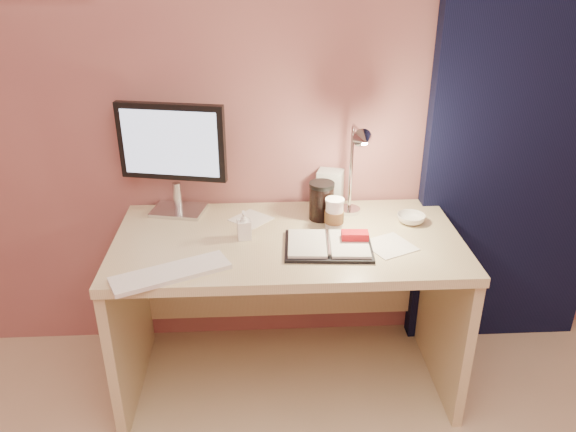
{
  "coord_description": "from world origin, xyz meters",
  "views": [
    {
      "loc": [
        -0.11,
        -0.62,
        1.78
      ],
      "look_at": [
        -0.0,
        1.33,
        0.85
      ],
      "focal_mm": 35.0,
      "sensor_mm": 36.0,
      "label": 1
    }
  ],
  "objects_px": {
    "keyboard": "(171,273)",
    "coffee_cup": "(334,214)",
    "planner": "(331,244)",
    "bowl": "(411,219)",
    "desk_lamp": "(353,164)",
    "lotion_bottle": "(244,225)",
    "dark_jar": "(321,203)",
    "product_box": "(330,188)",
    "desk": "(287,276)",
    "monitor": "(173,149)"
  },
  "relations": [
    {
      "from": "planner",
      "to": "coffee_cup",
      "type": "distance_m",
      "value": 0.18
    },
    {
      "from": "planner",
      "to": "coffee_cup",
      "type": "height_order",
      "value": "coffee_cup"
    },
    {
      "from": "product_box",
      "to": "desk_lamp",
      "type": "height_order",
      "value": "desk_lamp"
    },
    {
      "from": "monitor",
      "to": "coffee_cup",
      "type": "distance_m",
      "value": 0.73
    },
    {
      "from": "product_box",
      "to": "desk",
      "type": "bearing_deg",
      "value": -114.48
    },
    {
      "from": "bowl",
      "to": "desk_lamp",
      "type": "xyz_separation_m",
      "value": [
        -0.26,
        0.02,
        0.25
      ]
    },
    {
      "from": "planner",
      "to": "dark_jar",
      "type": "bearing_deg",
      "value": 95.93
    },
    {
      "from": "coffee_cup",
      "to": "product_box",
      "type": "bearing_deg",
      "value": 87.64
    },
    {
      "from": "monitor",
      "to": "bowl",
      "type": "xyz_separation_m",
      "value": [
        1.0,
        -0.16,
        -0.27
      ]
    },
    {
      "from": "dark_jar",
      "to": "coffee_cup",
      "type": "bearing_deg",
      "value": -63.95
    },
    {
      "from": "dark_jar",
      "to": "desk_lamp",
      "type": "xyz_separation_m",
      "value": [
        0.12,
        -0.05,
        0.19
      ]
    },
    {
      "from": "desk",
      "to": "desk_lamp",
      "type": "height_order",
      "value": "desk_lamp"
    },
    {
      "from": "keyboard",
      "to": "planner",
      "type": "relative_size",
      "value": 1.19
    },
    {
      "from": "lotion_bottle",
      "to": "product_box",
      "type": "bearing_deg",
      "value": 38.62
    },
    {
      "from": "lotion_bottle",
      "to": "dark_jar",
      "type": "height_order",
      "value": "dark_jar"
    },
    {
      "from": "bowl",
      "to": "lotion_bottle",
      "type": "distance_m",
      "value": 0.71
    },
    {
      "from": "keyboard",
      "to": "product_box",
      "type": "distance_m",
      "value": 0.86
    },
    {
      "from": "desk",
      "to": "monitor",
      "type": "distance_m",
      "value": 0.73
    },
    {
      "from": "coffee_cup",
      "to": "bowl",
      "type": "distance_m",
      "value": 0.34
    },
    {
      "from": "planner",
      "to": "bowl",
      "type": "distance_m",
      "value": 0.42
    },
    {
      "from": "coffee_cup",
      "to": "lotion_bottle",
      "type": "relative_size",
      "value": 1.09
    },
    {
      "from": "keyboard",
      "to": "coffee_cup",
      "type": "xyz_separation_m",
      "value": [
        0.63,
        0.35,
        0.05
      ]
    },
    {
      "from": "bowl",
      "to": "desk_lamp",
      "type": "height_order",
      "value": "desk_lamp"
    },
    {
      "from": "desk",
      "to": "planner",
      "type": "distance_m",
      "value": 0.33
    },
    {
      "from": "keyboard",
      "to": "planner",
      "type": "xyz_separation_m",
      "value": [
        0.59,
        0.18,
        0.0
      ]
    },
    {
      "from": "keyboard",
      "to": "coffee_cup",
      "type": "height_order",
      "value": "coffee_cup"
    },
    {
      "from": "lotion_bottle",
      "to": "dark_jar",
      "type": "xyz_separation_m",
      "value": [
        0.33,
        0.17,
        0.01
      ]
    },
    {
      "from": "desk",
      "to": "product_box",
      "type": "relative_size",
      "value": 8.44
    },
    {
      "from": "coffee_cup",
      "to": "product_box",
      "type": "height_order",
      "value": "product_box"
    },
    {
      "from": "keyboard",
      "to": "product_box",
      "type": "relative_size",
      "value": 2.54
    },
    {
      "from": "desk",
      "to": "dark_jar",
      "type": "height_order",
      "value": "dark_jar"
    },
    {
      "from": "keyboard",
      "to": "monitor",
      "type": "bearing_deg",
      "value": 69.01
    },
    {
      "from": "desk",
      "to": "keyboard",
      "type": "xyz_separation_m",
      "value": [
        -0.43,
        -0.34,
        0.23
      ]
    },
    {
      "from": "keyboard",
      "to": "lotion_bottle",
      "type": "relative_size",
      "value": 3.54
    },
    {
      "from": "product_box",
      "to": "desk_lamp",
      "type": "relative_size",
      "value": 0.39
    },
    {
      "from": "keyboard",
      "to": "coffee_cup",
      "type": "bearing_deg",
      "value": 3.84
    },
    {
      "from": "coffee_cup",
      "to": "dark_jar",
      "type": "relative_size",
      "value": 0.88
    },
    {
      "from": "planner",
      "to": "desk_lamp",
      "type": "xyz_separation_m",
      "value": [
        0.11,
        0.22,
        0.25
      ]
    },
    {
      "from": "coffee_cup",
      "to": "desk_lamp",
      "type": "distance_m",
      "value": 0.22
    },
    {
      "from": "monitor",
      "to": "dark_jar",
      "type": "xyz_separation_m",
      "value": [
        0.62,
        -0.1,
        -0.22
      ]
    },
    {
      "from": "coffee_cup",
      "to": "desk_lamp",
      "type": "bearing_deg",
      "value": 30.11
    },
    {
      "from": "product_box",
      "to": "dark_jar",
      "type": "bearing_deg",
      "value": -94.61
    },
    {
      "from": "monitor",
      "to": "planner",
      "type": "xyz_separation_m",
      "value": [
        0.63,
        -0.36,
        -0.28
      ]
    },
    {
      "from": "planner",
      "to": "dark_jar",
      "type": "height_order",
      "value": "dark_jar"
    },
    {
      "from": "desk",
      "to": "bowl",
      "type": "xyz_separation_m",
      "value": [
        0.53,
        0.03,
        0.24
      ]
    },
    {
      "from": "coffee_cup",
      "to": "bowl",
      "type": "bearing_deg",
      "value": 4.67
    },
    {
      "from": "planner",
      "to": "lotion_bottle",
      "type": "height_order",
      "value": "lotion_bottle"
    },
    {
      "from": "planner",
      "to": "coffee_cup",
      "type": "bearing_deg",
      "value": 82.34
    },
    {
      "from": "coffee_cup",
      "to": "keyboard",
      "type": "bearing_deg",
      "value": -151.13
    },
    {
      "from": "desk",
      "to": "planner",
      "type": "relative_size",
      "value": 3.96
    }
  ]
}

